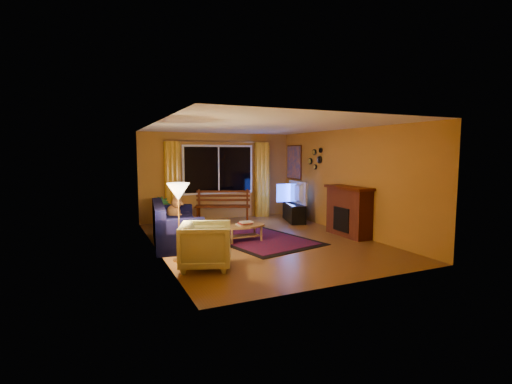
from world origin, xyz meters
name	(u,v)px	position (x,y,z in m)	size (l,w,h in m)	color
floor	(262,241)	(0.00, 0.00, -0.01)	(4.50, 6.00, 0.02)	brown
ceiling	(262,126)	(0.00, 0.00, 2.51)	(4.50, 6.00, 0.02)	white
wall_back	(218,176)	(0.00, 3.01, 1.25)	(4.50, 0.02, 2.50)	#BA7D2C
wall_left	(156,188)	(-2.26, 0.00, 1.25)	(0.02, 6.00, 2.50)	#BA7D2C
wall_right	(346,181)	(2.26, 0.00, 1.25)	(0.02, 6.00, 2.50)	#BA7D2C
window	(219,170)	(0.00, 2.94, 1.45)	(2.00, 0.02, 1.30)	black
curtain_rod	(219,142)	(0.00, 2.90, 2.25)	(0.03, 0.03, 3.20)	#BF8C3F
curtain_left	(173,183)	(-1.35, 2.88, 1.12)	(0.36, 0.36, 2.24)	gold
curtain_right	(262,180)	(1.35, 2.88, 1.12)	(0.36, 0.36, 2.24)	gold
bench	(223,214)	(-0.07, 2.41, 0.23)	(1.51, 0.44, 0.45)	#491703
potted_plant	(161,212)	(-1.77, 2.36, 0.40)	(0.45, 0.45, 0.80)	#235B1E
sofa	(176,223)	(-1.77, 0.54, 0.43)	(0.92, 2.14, 0.87)	black
dog	(174,210)	(-1.72, 1.02, 0.65)	(0.29, 0.41, 0.44)	#9A6237
armchair	(206,243)	(-1.68, -1.40, 0.42)	(0.82, 0.77, 0.85)	beige
floor_lamp	(179,223)	(-2.00, -0.82, 0.69)	(0.23, 0.23, 1.39)	#BF8C3F
rug	(256,238)	(-0.04, 0.24, 0.01)	(1.82, 2.87, 0.02)	maroon
coffee_table	(244,233)	(-0.39, 0.09, 0.18)	(0.99, 0.99, 0.36)	#A67A45
tv_console	(294,212)	(1.83, 1.75, 0.25)	(0.40, 1.21, 0.51)	black
television	(294,192)	(1.83, 1.75, 0.82)	(1.09, 0.14, 0.63)	black
fireplace	(349,212)	(2.05, -0.40, 0.55)	(0.40, 1.20, 1.10)	maroon
mirror_cluster	(315,158)	(2.21, 1.30, 1.80)	(0.06, 0.60, 0.56)	black
painting	(294,162)	(2.22, 2.45, 1.65)	(0.04, 0.76, 0.96)	orange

